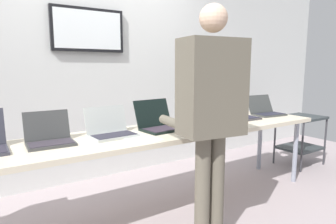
{
  "coord_description": "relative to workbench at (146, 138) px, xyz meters",
  "views": [
    {
      "loc": [
        -1.18,
        -2.16,
        1.31
      ],
      "look_at": [
        0.25,
        0.04,
        0.9
      ],
      "focal_mm": 31.41,
      "sensor_mm": 36.0,
      "label": 1
    }
  ],
  "objects": [
    {
      "name": "ground",
      "position": [
        0.0,
        0.0,
        -0.72
      ],
      "size": [
        8.0,
        8.0,
        0.04
      ],
      "primitive_type": "cube",
      "color": "#A7989C"
    },
    {
      "name": "back_wall",
      "position": [
        -0.0,
        1.13,
        0.59
      ],
      "size": [
        8.0,
        0.11,
        2.56
      ],
      "color": "silver",
      "rests_on": "ground"
    },
    {
      "name": "workbench",
      "position": [
        0.0,
        0.0,
        0.0
      ],
      "size": [
        3.76,
        0.7,
        0.75
      ],
      "color": "beige",
      "rests_on": "ground"
    },
    {
      "name": "laptop_station_1",
      "position": [
        -0.77,
        0.06,
        0.1
      ],
      "size": [
        0.33,
        0.29,
        0.23
      ],
      "color": "#393A3B",
      "rests_on": "workbench"
    },
    {
      "name": "laptop_station_2",
      "position": [
        -0.3,
        0.05,
        0.1
      ],
      "size": [
        0.37,
        0.31,
        0.23
      ],
      "color": "#AFB5B3",
      "rests_on": "workbench"
    },
    {
      "name": "laptop_station_3",
      "position": [
        0.17,
        0.06,
        0.1
      ],
      "size": [
        0.4,
        0.38,
        0.26
      ],
      "color": "black",
      "rests_on": "workbench"
    },
    {
      "name": "laptop_station_4",
      "position": [
        0.67,
        0.06,
        0.11
      ],
      "size": [
        0.32,
        0.33,
        0.27
      ],
      "color": "#AAB4BA",
      "rests_on": "workbench"
    },
    {
      "name": "laptop_station_5",
      "position": [
        1.17,
        0.07,
        0.1
      ],
      "size": [
        0.37,
        0.32,
        0.26
      ],
      "color": "#3B393C",
      "rests_on": "workbench"
    },
    {
      "name": "laptop_station_6",
      "position": [
        1.63,
        0.07,
        0.1
      ],
      "size": [
        0.38,
        0.35,
        0.22
      ],
      "color": "#393C3B",
      "rests_on": "workbench"
    },
    {
      "name": "person",
      "position": [
        0.17,
        -0.62,
        0.34
      ],
      "size": [
        0.49,
        0.63,
        1.72
      ],
      "color": "#615A4C",
      "rests_on": "ground"
    },
    {
      "name": "paper_sheet",
      "position": [
        -0.14,
        -0.17,
        0.04
      ],
      "size": [
        0.28,
        0.34,
        0.0
      ],
      "color": "white",
      "rests_on": "workbench"
    },
    {
      "name": "storage_cart",
      "position": [
        2.39,
        0.09,
        -0.27
      ],
      "size": [
        0.56,
        0.44,
        0.66
      ],
      "color": "#2D3436",
      "rests_on": "ground"
    }
  ]
}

